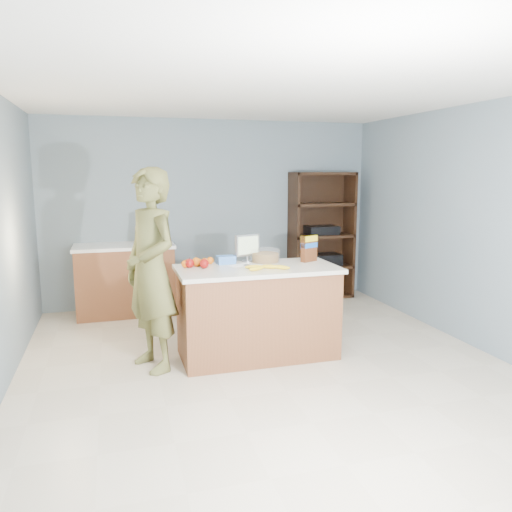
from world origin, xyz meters
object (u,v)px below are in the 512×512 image
object	(u,v)px
shelving_unit	(320,238)
person	(151,270)
counter_peninsula	(257,315)
cereal_box	(309,246)
tv	(247,246)

from	to	relation	value
shelving_unit	person	distance (m)	3.29
counter_peninsula	cereal_box	xyz separation A→B (m)	(0.59, 0.14, 0.64)
cereal_box	person	bearing A→B (deg)	-174.46
shelving_unit	person	size ratio (longest dim) A/B	0.97
counter_peninsula	cereal_box	bearing A→B (deg)	13.25
counter_peninsula	tv	distance (m)	0.71
person	shelving_unit	bearing A→B (deg)	103.96
counter_peninsula	person	distance (m)	1.14
shelving_unit	cereal_box	xyz separation A→B (m)	(-0.96, -1.91, 0.19)
tv	cereal_box	bearing A→B (deg)	-15.35
counter_peninsula	tv	xyz separation A→B (m)	(-0.02, 0.31, 0.64)
person	cereal_box	size ratio (longest dim) A/B	6.88
shelving_unit	cereal_box	world-z (taller)	shelving_unit
tv	shelving_unit	bearing A→B (deg)	48.05
tv	cereal_box	world-z (taller)	tv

